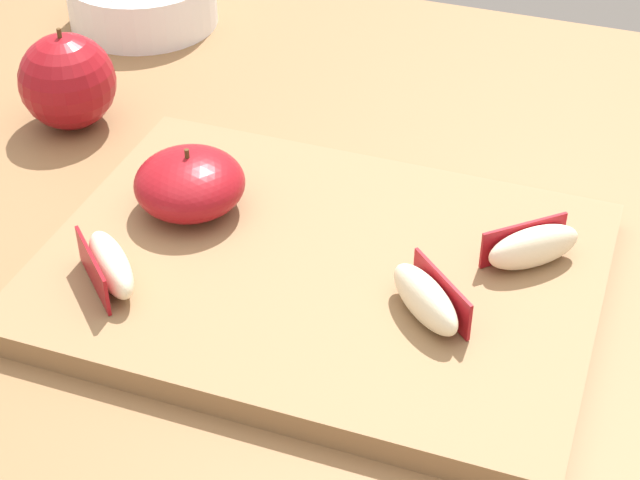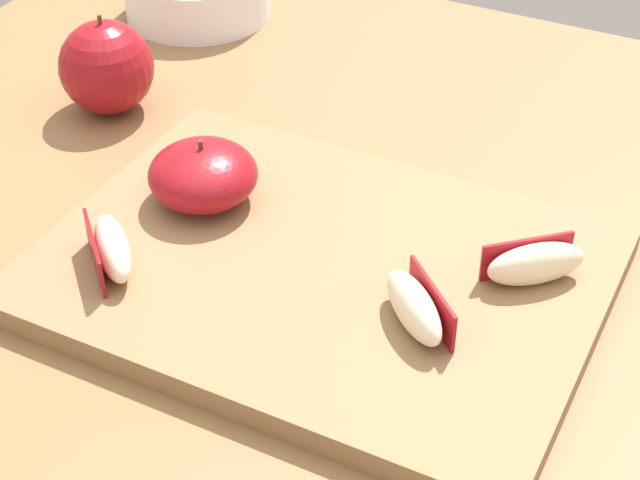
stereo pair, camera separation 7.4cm
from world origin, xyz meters
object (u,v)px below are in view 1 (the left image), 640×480
apple_half_skin_up (190,183)px  apple_wedge_left (427,299)px  apple_wedge_back (532,249)px  whole_apple_red_delicious (67,82)px  cutting_board (320,272)px  apple_wedge_near_knife (109,265)px

apple_half_skin_up → apple_wedge_left: (0.20, -0.06, -0.01)m
apple_wedge_back → whole_apple_red_delicious: whole_apple_red_delicious is taller
cutting_board → apple_wedge_near_knife: (-0.13, -0.07, 0.03)m
apple_wedge_left → apple_half_skin_up: bearing=163.5°
apple_half_skin_up → whole_apple_red_delicious: whole_apple_red_delicious is taller
apple_wedge_back → apple_wedge_left: bearing=-126.2°
apple_wedge_near_knife → apple_wedge_left: same height
apple_wedge_back → apple_wedge_near_knife: bearing=-156.8°
apple_half_skin_up → apple_wedge_near_knife: apple_half_skin_up is taller
apple_half_skin_up → whole_apple_red_delicious: (-0.17, 0.11, -0.00)m
apple_wedge_back → apple_wedge_left: size_ratio=1.01×
cutting_board → apple_wedge_back: (0.14, 0.05, 0.03)m
apple_half_skin_up → cutting_board: bearing=-13.9°
apple_half_skin_up → apple_wedge_left: apple_half_skin_up is taller
cutting_board → apple_wedge_left: size_ratio=5.75×
apple_half_skin_up → apple_wedge_left: 0.21m
cutting_board → apple_wedge_back: 0.15m
apple_wedge_near_knife → whole_apple_red_delicious: 0.26m
apple_wedge_near_knife → apple_wedge_back: same height
apple_half_skin_up → apple_wedge_back: bearing=3.7°
apple_half_skin_up → whole_apple_red_delicious: bearing=147.7°
cutting_board → apple_half_skin_up: 0.12m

